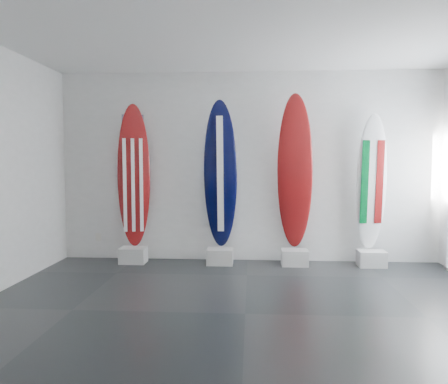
# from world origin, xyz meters

# --- Properties ---
(floor) EXTENTS (6.00, 6.00, 0.00)m
(floor) POSITION_xyz_m (0.00, 0.00, 0.00)
(floor) COLOR black
(floor) RESTS_ON ground
(ceiling) EXTENTS (6.00, 6.00, 0.00)m
(ceiling) POSITION_xyz_m (0.00, 0.00, 3.00)
(ceiling) COLOR white
(ceiling) RESTS_ON wall_back
(wall_back) EXTENTS (6.00, 0.00, 6.00)m
(wall_back) POSITION_xyz_m (0.00, 2.50, 1.50)
(wall_back) COLOR silver
(wall_back) RESTS_ON ground
(wall_front) EXTENTS (6.00, 0.00, 6.00)m
(wall_front) POSITION_xyz_m (0.00, -2.50, 1.50)
(wall_front) COLOR silver
(wall_front) RESTS_ON ground
(display_block_usa) EXTENTS (0.40, 0.30, 0.24)m
(display_block_usa) POSITION_xyz_m (-1.79, 2.18, 0.12)
(display_block_usa) COLOR silver
(display_block_usa) RESTS_ON floor
(surfboard_usa) EXTENTS (0.53, 0.27, 2.24)m
(surfboard_usa) POSITION_xyz_m (-1.79, 2.28, 1.36)
(surfboard_usa) COLOR maroon
(surfboard_usa) RESTS_ON display_block_usa
(display_block_navy) EXTENTS (0.40, 0.30, 0.24)m
(display_block_navy) POSITION_xyz_m (-0.42, 2.18, 0.12)
(display_block_navy) COLOR silver
(display_block_navy) RESTS_ON floor
(surfboard_navy) EXTENTS (0.53, 0.34, 2.29)m
(surfboard_navy) POSITION_xyz_m (-0.42, 2.28, 1.38)
(surfboard_navy) COLOR black
(surfboard_navy) RESTS_ON display_block_navy
(display_block_swiss) EXTENTS (0.40, 0.30, 0.24)m
(display_block_swiss) POSITION_xyz_m (0.72, 2.18, 0.12)
(display_block_swiss) COLOR silver
(display_block_swiss) RESTS_ON floor
(surfboard_swiss) EXTENTS (0.58, 0.43, 2.37)m
(surfboard_swiss) POSITION_xyz_m (0.72, 2.28, 1.42)
(surfboard_swiss) COLOR maroon
(surfboard_swiss) RESTS_ON display_block_swiss
(display_block_italy) EXTENTS (0.40, 0.30, 0.24)m
(display_block_italy) POSITION_xyz_m (1.88, 2.18, 0.12)
(display_block_italy) COLOR silver
(display_block_italy) RESTS_ON floor
(surfboard_italy) EXTENTS (0.48, 0.24, 2.07)m
(surfboard_italy) POSITION_xyz_m (1.88, 2.28, 1.27)
(surfboard_italy) COLOR white
(surfboard_italy) RESTS_ON display_block_italy
(wall_outlet) EXTENTS (0.09, 0.02, 0.13)m
(wall_outlet) POSITION_xyz_m (-2.45, 2.48, 0.35)
(wall_outlet) COLOR silver
(wall_outlet) RESTS_ON wall_back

